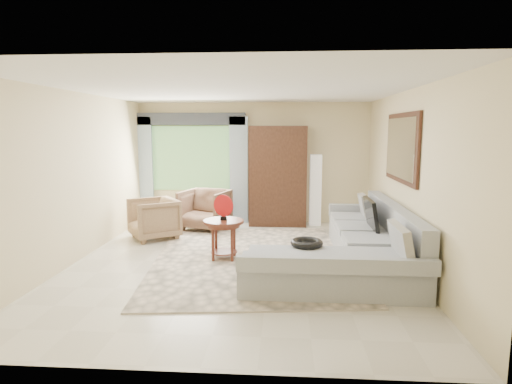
# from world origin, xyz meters

# --- Properties ---
(ground) EXTENTS (6.00, 6.00, 0.00)m
(ground) POSITION_xyz_m (0.00, 0.00, 0.00)
(ground) COLOR silver
(ground) RESTS_ON ground
(area_rug) EXTENTS (3.40, 4.29, 0.02)m
(area_rug) POSITION_xyz_m (0.20, 0.20, 0.01)
(area_rug) COLOR beige
(area_rug) RESTS_ON ground
(sectional_sofa) EXTENTS (2.30, 3.46, 0.90)m
(sectional_sofa) POSITION_xyz_m (1.78, -0.18, 0.28)
(sectional_sofa) COLOR #A6AAAF
(sectional_sofa) RESTS_ON ground
(tv_screen) EXTENTS (0.14, 0.74, 0.48)m
(tv_screen) POSITION_xyz_m (2.05, 0.34, 0.72)
(tv_screen) COLOR black
(tv_screen) RESTS_ON sectional_sofa
(garden_hose) EXTENTS (0.43, 0.43, 0.09)m
(garden_hose) POSITION_xyz_m (1.00, -0.78, 0.55)
(garden_hose) COLOR black
(garden_hose) RESTS_ON sectional_sofa
(coffee_table) EXTENTS (0.63, 0.63, 0.63)m
(coffee_table) POSITION_xyz_m (-0.24, 0.16, 0.33)
(coffee_table) COLOR #481A13
(coffee_table) RESTS_ON ground
(red_disc) EXTENTS (0.32, 0.16, 0.34)m
(red_disc) POSITION_xyz_m (-0.24, 0.16, 0.86)
(red_disc) COLOR #B71214
(red_disc) RESTS_ON coffee_table
(armchair_left) EXTENTS (1.14, 1.13, 0.76)m
(armchair_left) POSITION_xyz_m (-1.74, 1.37, 0.38)
(armchair_left) COLOR #9A8054
(armchair_left) RESTS_ON ground
(armchair_right) EXTENTS (1.08, 1.09, 0.82)m
(armchair_right) POSITION_xyz_m (-0.92, 2.18, 0.41)
(armchair_right) COLOR brown
(armchair_right) RESTS_ON ground
(potted_plant) EXTENTS (0.56, 0.52, 0.51)m
(potted_plant) POSITION_xyz_m (-2.39, 2.28, 0.26)
(potted_plant) COLOR #999999
(potted_plant) RESTS_ON ground
(armoire) EXTENTS (1.20, 0.55, 2.10)m
(armoire) POSITION_xyz_m (0.55, 2.72, 1.05)
(armoire) COLOR black
(armoire) RESTS_ON ground
(floor_lamp) EXTENTS (0.24, 0.24, 1.50)m
(floor_lamp) POSITION_xyz_m (1.35, 2.78, 0.75)
(floor_lamp) COLOR silver
(floor_lamp) RESTS_ON ground
(window) EXTENTS (1.80, 0.04, 1.40)m
(window) POSITION_xyz_m (-1.35, 2.97, 1.40)
(window) COLOR #669E59
(window) RESTS_ON wall_back
(curtain_left) EXTENTS (0.40, 0.08, 2.30)m
(curtain_left) POSITION_xyz_m (-2.40, 2.88, 1.15)
(curtain_left) COLOR #9EB7CC
(curtain_left) RESTS_ON ground
(curtain_right) EXTENTS (0.40, 0.08, 2.30)m
(curtain_right) POSITION_xyz_m (-0.30, 2.88, 1.15)
(curtain_right) COLOR #9EB7CC
(curtain_right) RESTS_ON ground
(valance) EXTENTS (2.40, 0.12, 0.26)m
(valance) POSITION_xyz_m (-1.35, 2.90, 2.25)
(valance) COLOR #1E232D
(valance) RESTS_ON wall_back
(wall_mirror) EXTENTS (0.05, 1.70, 1.05)m
(wall_mirror) POSITION_xyz_m (2.46, 0.35, 1.75)
(wall_mirror) COLOR black
(wall_mirror) RESTS_ON wall_right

